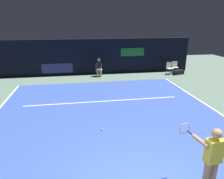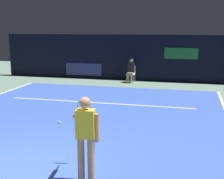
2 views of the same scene
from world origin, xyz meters
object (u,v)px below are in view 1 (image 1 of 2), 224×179
object	(u,v)px
courtside_chair_near	(175,66)
courtside_chair_far	(170,67)
tennis_ball	(102,130)
equipment_bag	(178,72)
line_judge_on_chair	(99,67)
tennis_player	(211,158)

from	to	relation	value
courtside_chair_near	courtside_chair_far	xyz separation A→B (m)	(-0.56, -0.28, 0.00)
courtside_chair_far	tennis_ball	size ratio (longest dim) A/B	12.94
tennis_ball	equipment_bag	xyz separation A→B (m)	(6.74, 7.47, 0.11)
courtside_chair_near	line_judge_on_chair	bearing A→B (deg)	-179.45
line_judge_on_chair	courtside_chair_near	xyz separation A→B (m)	(5.89, 0.06, -0.18)
tennis_ball	equipment_bag	bearing A→B (deg)	47.95
courtside_chair_near	equipment_bag	world-z (taller)	courtside_chair_near
courtside_chair_far	courtside_chair_near	bearing A→B (deg)	26.69
line_judge_on_chair	tennis_ball	bearing A→B (deg)	-95.62
courtside_chair_far	tennis_ball	distance (m)	9.85
line_judge_on_chair	equipment_bag	xyz separation A→B (m)	(5.95, -0.47, -0.53)
tennis_player	tennis_ball	world-z (taller)	tennis_player
tennis_player	tennis_ball	distance (m)	4.04
line_judge_on_chair	courtside_chair_near	size ratio (longest dim) A/B	1.50
tennis_ball	line_judge_on_chair	bearing A→B (deg)	84.38
tennis_player	line_judge_on_chair	size ratio (longest dim) A/B	1.31
line_judge_on_chair	tennis_ball	size ratio (longest dim) A/B	19.41
line_judge_on_chair	courtside_chair_near	world-z (taller)	line_judge_on_chair
line_judge_on_chair	equipment_bag	distance (m)	6.00
equipment_bag	tennis_ball	bearing A→B (deg)	-145.67
line_judge_on_chair	tennis_ball	world-z (taller)	line_judge_on_chair
tennis_player	equipment_bag	size ratio (longest dim) A/B	2.06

